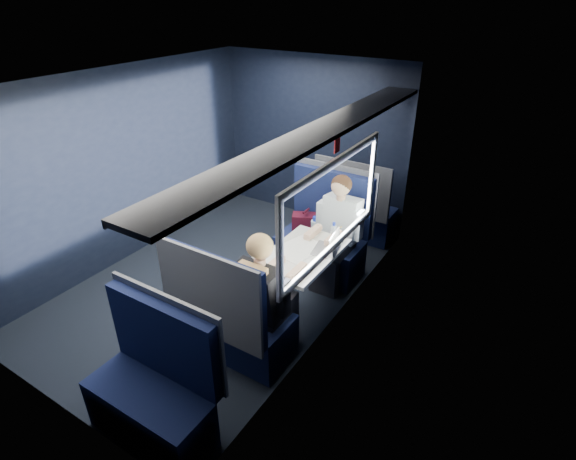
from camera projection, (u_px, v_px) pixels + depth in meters
The scene contains 13 objects.
ground at pixel (223, 282), 5.28m from camera, with size 2.80×4.20×0.01m, color black.
room_shell at pixel (215, 163), 4.56m from camera, with size 3.00×4.40×2.40m.
table at pixel (299, 259), 4.48m from camera, with size 0.62×1.00×0.74m.
seat_bay_near at pixel (323, 238), 5.33m from camera, with size 1.04×0.62×1.26m.
seat_bay_far at pixel (232, 320), 4.03m from camera, with size 1.04×0.62×1.26m.
seat_row_front at pixel (355, 210), 6.02m from camera, with size 1.04×0.51×1.16m.
seat_row_back at pixel (155, 390), 3.35m from camera, with size 1.04×0.51×1.16m.
man at pixel (337, 227), 4.94m from camera, with size 0.53×0.56×1.32m.
woman at pixel (265, 291), 3.89m from camera, with size 0.53×0.56×1.32m.
papers at pixel (295, 255), 4.39m from camera, with size 0.48×0.69×0.01m, color white.
laptop at pixel (330, 246), 4.42m from camera, with size 0.28×0.34×0.23m.
bottle_small at pixel (334, 232), 4.63m from camera, with size 0.06×0.06×0.20m.
cup at pixel (340, 239), 4.58m from camera, with size 0.07×0.07×0.09m, color white.
Camera 1 is at (2.94, -3.28, 3.06)m, focal length 28.00 mm.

